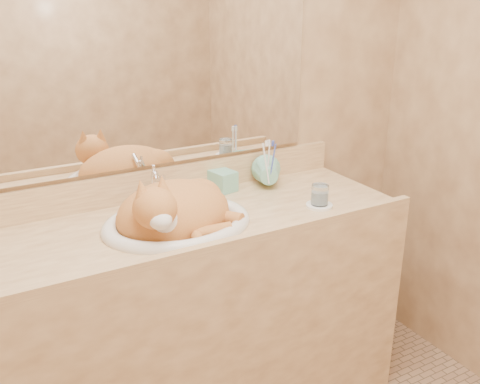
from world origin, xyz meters
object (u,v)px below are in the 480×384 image
cat (173,209)px  toothbrush_cup (269,178)px  water_glass (320,195)px  soap_dispenser (231,172)px  sink_basin (176,204)px  vanity_counter (190,323)px

cat → toothbrush_cup: size_ratio=3.34×
toothbrush_cup → water_glass: (0.08, -0.23, -0.01)m
soap_dispenser → water_glass: (0.22, -0.28, -0.04)m
sink_basin → soap_dispenser: 0.36m
toothbrush_cup → water_glass: toothbrush_cup is taller
toothbrush_cup → vanity_counter: bearing=-165.3°
soap_dispenser → toothbrush_cup: 0.16m
soap_dispenser → toothbrush_cup: soap_dispenser is taller
sink_basin → water_glass: 0.54m
vanity_counter → water_glass: (0.49, -0.12, 0.47)m
soap_dispenser → water_glass: size_ratio=2.44×
sink_basin → water_glass: (0.53, -0.10, -0.03)m
sink_basin → toothbrush_cup: size_ratio=4.16×
vanity_counter → toothbrush_cup: bearing=14.7°
soap_dispenser → toothbrush_cup: size_ratio=1.50×
vanity_counter → soap_dispenser: soap_dispenser is taller
vanity_counter → cat: cat is taller
sink_basin → toothbrush_cup: sink_basin is taller
sink_basin → soap_dispenser: size_ratio=2.77×
sink_basin → cat: bearing=-157.6°
cat → sink_basin: bearing=14.8°
sink_basin → cat: (-0.02, -0.01, -0.01)m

